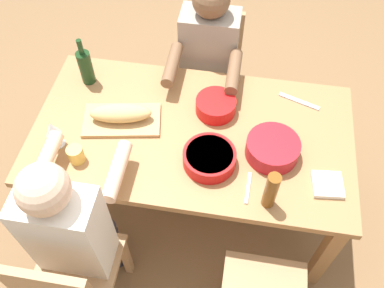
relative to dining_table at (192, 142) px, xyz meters
The scene contains 18 objects.
ground_plane 0.65m from the dining_table, ahead, with size 8.00×8.00×0.00m, color brown.
dining_table is the anchor object (origin of this frame).
chair_near_center 0.79m from the dining_table, 90.00° to the right, with size 0.40×0.40×0.85m.
diner_near_center 0.59m from the dining_table, 90.00° to the right, with size 0.41×0.53×1.20m.
chair_far_right 0.91m from the dining_table, 59.52° to the left, with size 0.40×0.40×0.85m.
diner_far_right 0.74m from the dining_table, 52.32° to the left, with size 0.41×0.53×1.20m.
serving_bowl_pasta 0.25m from the dining_table, 122.90° to the left, with size 0.26×0.26×0.08m.
serving_bowl_salad 0.23m from the dining_table, 122.58° to the right, with size 0.21×0.21×0.08m.
serving_bowl_fruit 0.44m from the dining_table, 169.60° to the left, with size 0.26×0.26×0.09m.
cutting_board 0.39m from the dining_table, ahead, with size 0.40×0.22×0.02m, color tan.
bread_loaf 0.40m from the dining_table, ahead, with size 0.32×0.11×0.09m, color tan.
wine_bottle 0.72m from the dining_table, 22.75° to the right, with size 0.08×0.08×0.29m.
beer_bottle 0.57m from the dining_table, 139.24° to the left, with size 0.06×0.06×0.22m, color brown.
wine_glass 0.71m from the dining_table, 16.21° to the left, with size 0.08×0.08×0.17m.
fork_far_left 0.44m from the dining_table, 137.29° to the left, with size 0.02×0.17×0.01m, color silver.
cup_far_right 0.60m from the dining_table, 26.78° to the left, with size 0.08×0.08×0.09m, color gold.
carving_knife 0.63m from the dining_table, 151.27° to the right, with size 0.23×0.02×0.01m, color silver.
napkin_stack 0.72m from the dining_table, 162.26° to the left, with size 0.14×0.14×0.02m, color white.
Camera 1 is at (-0.21, 1.30, 2.43)m, focal length 38.80 mm.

